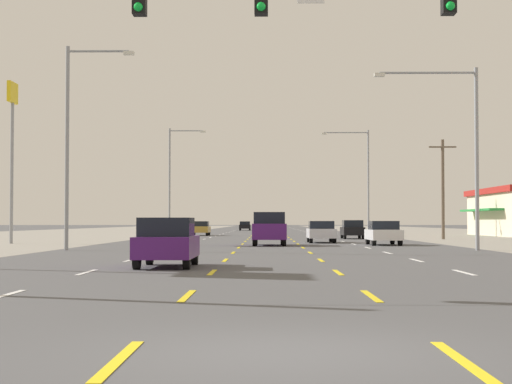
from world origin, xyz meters
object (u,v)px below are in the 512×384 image
(sedan_far_left_farther, at_px, (200,228))
(streetlight_left_row_0, at_px, (73,134))
(streetlight_right_row_0, at_px, (464,141))
(streetlight_right_row_1, at_px, (363,174))
(suv_center_turn_near, at_px, (269,228))
(pole_sign_left_row_1, at_px, (12,128))
(sedan_inner_left_farthest, at_px, (245,226))
(sedan_inner_right_midfar, at_px, (321,231))
(hatchback_inner_left_nearest, at_px, (167,242))
(hatchback_far_right_far, at_px, (352,229))
(sedan_far_right_mid, at_px, (383,233))
(streetlight_left_row_1, at_px, (173,175))

(sedan_far_left_farther, relative_size, streetlight_left_row_0, 0.44)
(sedan_far_left_farther, distance_m, streetlight_right_row_0, 47.77)
(streetlight_right_row_1, bearing_deg, suv_center_turn_near, -105.18)
(pole_sign_left_row_1, height_order, streetlight_right_row_0, pole_sign_left_row_1)
(sedan_far_left_farther, xyz_separation_m, sedan_inner_left_farthest, (3.26, 50.49, 0.00))
(pole_sign_left_row_1, bearing_deg, streetlight_left_row_0, -61.77)
(pole_sign_left_row_1, bearing_deg, sedan_inner_right_midfar, 7.57)
(sedan_inner_right_midfar, relative_size, sedan_inner_left_farthest, 1.00)
(hatchback_inner_left_nearest, distance_m, hatchback_far_right_far, 45.33)
(suv_center_turn_near, xyz_separation_m, sedan_far_left_farther, (-6.89, 35.77, -0.27))
(suv_center_turn_near, xyz_separation_m, streetlight_right_row_1, (9.73, 35.88, 5.23))
(hatchback_inner_left_nearest, bearing_deg, suv_center_turn_near, 82.37)
(sedan_inner_right_midfar, bearing_deg, suv_center_turn_near, -117.59)
(streetlight_right_row_0, bearing_deg, pole_sign_left_row_1, 153.88)
(sedan_far_right_mid, xyz_separation_m, streetlight_left_row_0, (-16.71, -9.71, 5.02))
(sedan_inner_right_midfar, relative_size, streetlight_left_row_1, 0.41)
(streetlight_left_row_1, bearing_deg, sedan_far_left_farther, -2.30)
(hatchback_far_right_far, xyz_separation_m, pole_sign_left_row_1, (-23.66, -15.72, 6.71))
(streetlight_right_row_1, bearing_deg, sedan_far_right_mid, -94.57)
(hatchback_inner_left_nearest, relative_size, streetlight_right_row_1, 0.36)
(sedan_inner_right_midfar, xyz_separation_m, streetlight_left_row_1, (-13.29, 29.12, 5.48))
(hatchback_inner_left_nearest, relative_size, sedan_far_right_mid, 0.87)
(suv_center_turn_near, height_order, sedan_far_right_mid, suv_center_turn_near)
(sedan_far_left_farther, height_order, streetlight_left_row_1, streetlight_left_row_1)
(suv_center_turn_near, bearing_deg, sedan_inner_left_farthest, 92.41)
(suv_center_turn_near, xyz_separation_m, streetlight_left_row_0, (-9.78, -8.82, 4.75))
(hatchback_inner_left_nearest, bearing_deg, streetlight_left_row_1, 96.15)
(sedan_far_left_farther, bearing_deg, streetlight_left_row_0, -93.71)
(suv_center_turn_near, bearing_deg, hatchback_inner_left_nearest, -97.63)
(sedan_far_left_farther, relative_size, pole_sign_left_row_1, 0.43)
(streetlight_left_row_1, height_order, streetlight_right_row_1, streetlight_left_row_1)
(sedan_inner_right_midfar, distance_m, sedan_far_left_farther, 30.82)
(sedan_far_left_farther, height_order, streetlight_right_row_0, streetlight_right_row_0)
(suv_center_turn_near, height_order, sedan_inner_right_midfar, suv_center_turn_near)
(sedan_far_right_mid, height_order, sedan_inner_left_farthest, same)
(hatchback_inner_left_nearest, relative_size, sedan_inner_left_farthest, 0.87)
(streetlight_right_row_1, bearing_deg, hatchback_far_right_far, -99.79)
(hatchback_far_right_far, height_order, sedan_far_left_farther, hatchback_far_right_far)
(pole_sign_left_row_1, relative_size, streetlight_left_row_1, 0.96)
(streetlight_right_row_0, bearing_deg, streetlight_left_row_0, 180.00)
(hatchback_inner_left_nearest, distance_m, sedan_inner_left_farthest, 110.64)
(sedan_far_right_mid, bearing_deg, hatchback_far_right_far, 89.93)
(hatchback_far_right_far, xyz_separation_m, streetlight_right_row_1, (2.78, 16.09, 5.48))
(sedan_inner_left_farthest, height_order, pole_sign_left_row_1, pole_sign_left_row_1)
(hatchback_far_right_far, height_order, sedan_inner_left_farthest, hatchback_far_right_far)
(sedan_inner_right_midfar, height_order, streetlight_right_row_0, streetlight_right_row_0)
(suv_center_turn_near, distance_m, sedan_inner_right_midfar, 7.64)
(hatchback_inner_left_nearest, height_order, pole_sign_left_row_1, pole_sign_left_row_1)
(streetlight_right_row_0, bearing_deg, suv_center_turn_near, 137.43)
(sedan_inner_left_farthest, xyz_separation_m, streetlight_left_row_0, (-6.15, -95.09, 5.02))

